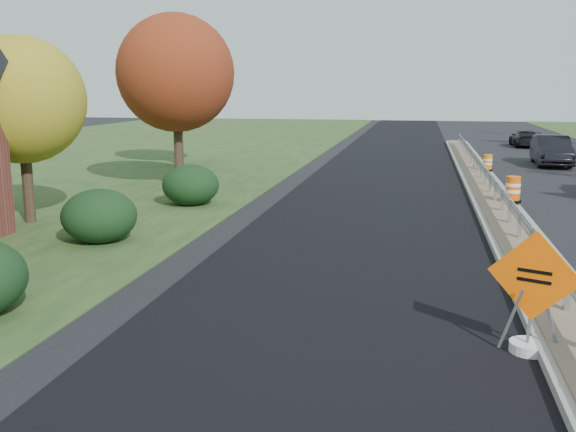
% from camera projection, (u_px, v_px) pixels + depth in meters
% --- Properties ---
extents(ground, '(140.00, 140.00, 0.00)m').
position_uv_depth(ground, '(530.00, 264.00, 15.81)').
color(ground, black).
rests_on(ground, ground).
extents(milled_overlay, '(7.20, 120.00, 0.01)m').
position_uv_depth(milled_overlay, '(378.00, 194.00, 26.28)').
color(milled_overlay, black).
rests_on(milled_overlay, ground).
extents(median, '(1.60, 55.00, 0.23)m').
position_uv_depth(median, '(495.00, 203.00, 23.47)').
color(median, gray).
rests_on(median, ground).
extents(guardrail, '(0.10, 46.15, 0.72)m').
position_uv_depth(guardrail, '(493.00, 183.00, 24.31)').
color(guardrail, silver).
rests_on(guardrail, median).
extents(hedge_mid, '(2.09, 2.09, 1.52)m').
position_uv_depth(hedge_mid, '(99.00, 216.00, 17.93)').
color(hedge_mid, black).
rests_on(hedge_mid, ground).
extents(hedge_north, '(2.09, 2.09, 1.52)m').
position_uv_depth(hedge_north, '(191.00, 185.00, 23.59)').
color(hedge_north, black).
rests_on(hedge_north, ground).
extents(tree_near_yellow, '(3.96, 3.96, 5.88)m').
position_uv_depth(tree_near_yellow, '(21.00, 100.00, 19.92)').
color(tree_near_yellow, '#473523').
rests_on(tree_near_yellow, ground).
extents(tree_near_red, '(4.95, 4.95, 7.35)m').
position_uv_depth(tree_near_red, '(176.00, 73.00, 27.02)').
color(tree_near_red, '#473523').
rests_on(tree_near_red, ground).
extents(tree_near_back, '(4.29, 4.29, 6.37)m').
position_uv_depth(tree_near_back, '(178.00, 89.00, 35.42)').
color(tree_near_back, '#473523').
rests_on(tree_near_back, ground).
extents(caution_sign, '(1.39, 0.62, 2.06)m').
position_uv_depth(caution_sign, '(530.00, 322.00, 10.45)').
color(caution_sign, white).
rests_on(caution_sign, ground).
extents(barrel_median_mid, '(0.64, 0.64, 0.93)m').
position_uv_depth(barrel_median_mid, '(513.00, 190.00, 22.97)').
color(barrel_median_mid, black).
rests_on(barrel_median_mid, median).
extents(barrel_median_far, '(0.54, 0.54, 0.79)m').
position_uv_depth(barrel_median_far, '(488.00, 163.00, 31.76)').
color(barrel_median_far, black).
rests_on(barrel_median_far, median).
extents(car_dark_mid, '(1.93, 5.06, 1.65)m').
position_uv_depth(car_dark_mid, '(552.00, 150.00, 35.70)').
color(car_dark_mid, black).
rests_on(car_dark_mid, ground).
extents(car_dark_far, '(1.77, 4.24, 1.22)m').
position_uv_depth(car_dark_far, '(524.00, 138.00, 46.95)').
color(car_dark_far, black).
rests_on(car_dark_far, ground).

